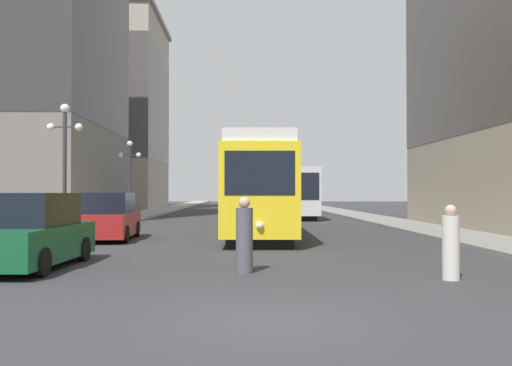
# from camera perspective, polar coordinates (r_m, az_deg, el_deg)

# --- Properties ---
(ground_plane) EXTENTS (200.00, 200.00, 0.00)m
(ground_plane) POSITION_cam_1_polar(r_m,az_deg,el_deg) (7.99, 1.90, -14.27)
(ground_plane) COLOR #303033
(sidewalk_left) EXTENTS (2.93, 120.00, 0.15)m
(sidewalk_left) POSITION_cam_1_polar(r_m,az_deg,el_deg) (48.44, -10.87, -3.05)
(sidewalk_left) COLOR gray
(sidewalk_left) RESTS_ON ground
(sidewalk_right) EXTENTS (2.93, 120.00, 0.15)m
(sidewalk_right) POSITION_cam_1_polar(r_m,az_deg,el_deg) (48.60, 8.98, -3.05)
(sidewalk_right) COLOR gray
(sidewalk_right) RESTS_ON ground
(streetcar) EXTENTS (2.92, 12.93, 3.89)m
(streetcar) POSITION_cam_1_polar(r_m,az_deg,el_deg) (23.22, 0.25, -0.33)
(streetcar) COLOR black
(streetcar) RESTS_ON ground
(transit_bus) EXTENTS (2.86, 12.17, 3.45)m
(transit_bus) POSITION_cam_1_polar(r_m,az_deg,el_deg) (39.64, 4.01, -0.82)
(transit_bus) COLOR black
(transit_bus) RESTS_ON ground
(parked_car_left_near) EXTENTS (2.05, 4.46, 1.82)m
(parked_car_left_near) POSITION_cam_1_polar(r_m,az_deg,el_deg) (21.60, -15.25, -3.58)
(parked_car_left_near) COLOR black
(parked_car_left_near) RESTS_ON ground
(parked_car_left_mid) EXTENTS (2.01, 4.44, 1.82)m
(parked_car_left_mid) POSITION_cam_1_polar(r_m,az_deg,el_deg) (14.22, -22.70, -4.91)
(parked_car_left_mid) COLOR black
(parked_car_left_mid) RESTS_ON ground
(pedestrian_crossing_near) EXTENTS (0.35, 0.35, 1.57)m
(pedestrian_crossing_near) POSITION_cam_1_polar(r_m,az_deg,el_deg) (12.06, 19.90, -6.17)
(pedestrian_crossing_near) COLOR beige
(pedestrian_crossing_near) RESTS_ON ground
(pedestrian_crossing_far) EXTENTS (0.39, 0.39, 1.73)m
(pedestrian_crossing_far) POSITION_cam_1_polar(r_m,az_deg,el_deg) (12.35, -1.24, -5.77)
(pedestrian_crossing_far) COLOR #4C4C56
(pedestrian_crossing_far) RESTS_ON ground
(lamp_post_left_near) EXTENTS (1.41, 0.36, 5.19)m
(lamp_post_left_near) POSITION_cam_1_polar(r_m,az_deg,el_deg) (22.68, -19.57, 3.49)
(lamp_post_left_near) COLOR #333338
(lamp_post_left_near) RESTS_ON sidewalk_left
(lamp_post_left_far) EXTENTS (1.41, 0.36, 4.91)m
(lamp_post_left_far) POSITION_cam_1_polar(r_m,az_deg,el_deg) (34.59, -13.21, 1.65)
(lamp_post_left_far) COLOR #333338
(lamp_post_left_far) RESTS_ON sidewalk_left
(building_left_corner) EXTENTS (10.77, 15.38, 25.46)m
(building_left_corner) POSITION_cam_1_polar(r_m,az_deg,el_deg) (41.33, -22.67, 14.93)
(building_left_corner) COLOR slate
(building_left_corner) RESTS_ON ground
(building_left_midblock) EXTENTS (12.74, 15.60, 21.65)m
(building_left_midblock) POSITION_cam_1_polar(r_m,az_deg,el_deg) (63.83, -15.58, 7.43)
(building_left_midblock) COLOR #A89E8E
(building_left_midblock) RESTS_ON ground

